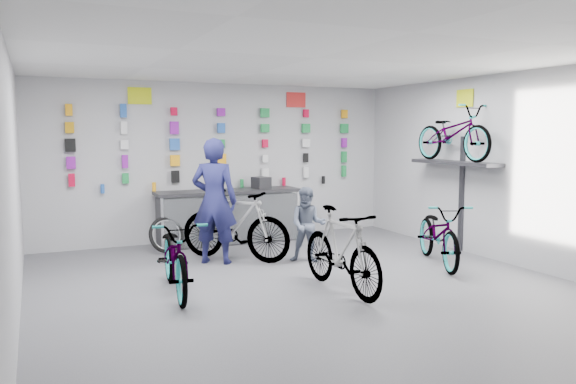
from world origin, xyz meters
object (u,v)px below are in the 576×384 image
counter (229,217)px  bike_left (176,256)px  clerk (214,201)px  customer (308,225)px  bike_right (439,233)px  bike_service (235,224)px  bike_center (341,250)px

counter → bike_left: size_ratio=1.44×
counter → clerk: clerk is taller
customer → clerk: bearing=-171.5°
bike_left → clerk: bearing=61.8°
bike_right → bike_left: bearing=-159.9°
clerk → bike_right: bearing=-173.2°
bike_service → clerk: 0.54m
bike_center → bike_service: 2.38m
bike_center → bike_service: size_ratio=0.94×
bike_center → bike_service: bike_service is taller
bike_service → clerk: size_ratio=0.98×
bike_center → clerk: 2.48m
counter → clerk: bearing=-116.1°
bike_left → bike_right: bearing=3.9°
counter → clerk: (-0.72, -1.46, 0.51)m
bike_left → bike_service: bearing=54.2°
bike_left → bike_center: bearing=-16.1°
counter → bike_left: 3.34m
customer → bike_right: bearing=0.6°
bike_service → customer: size_ratio=1.62×
counter → bike_left: counter is taller
bike_center → customer: customer is taller
bike_left → clerk: 1.79m
counter → customer: 2.12m
counter → clerk: size_ratio=1.36×
bike_center → bike_right: size_ratio=0.97×
clerk → bike_service: bearing=-137.1°
bike_right → clerk: bearing=175.7°
bike_left → bike_center: size_ratio=1.02×
bike_service → bike_left: bearing=-173.8°
bike_center → bike_left: bearing=156.0°
bike_left → bike_right: bike_right is taller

